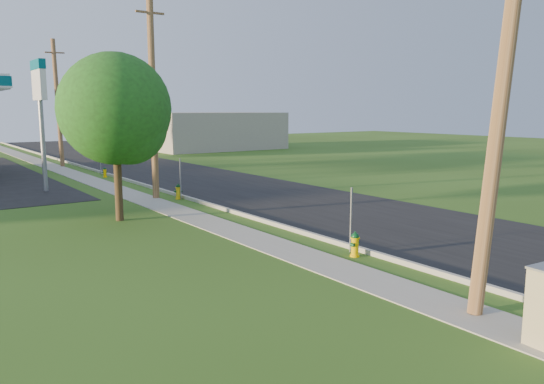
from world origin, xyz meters
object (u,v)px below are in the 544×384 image
object	(u,v)px
hydrant_near	(355,244)
hydrant_far	(105,172)
utility_pole_far	(58,103)
price_pylon	(39,88)
utility_pole_mid	(153,96)
tree_verge	(118,113)
hydrant_mid	(178,191)
utility_pole_near	(503,86)

from	to	relation	value
hydrant_near	hydrant_far	xyz separation A→B (m)	(0.01, 22.84, -0.04)
utility_pole_far	hydrant_far	bearing A→B (deg)	-85.96
price_pylon	utility_pole_mid	bearing A→B (deg)	-54.66
tree_verge	hydrant_mid	bearing A→B (deg)	39.89
price_pylon	hydrant_far	xyz separation A→B (m)	(4.50, 4.07, -5.10)
utility_pole_far	price_pylon	xyz separation A→B (m)	(-3.90, -12.50, 0.63)
utility_pole_far	price_pylon	bearing A→B (deg)	-107.33
utility_pole_near	utility_pole_mid	xyz separation A→B (m)	(-0.00, 18.00, 0.15)
utility_pole_far	hydrant_far	xyz separation A→B (m)	(0.60, -8.43, -4.47)
utility_pole_near	hydrant_near	size ratio (longest dim) A/B	12.51
hydrant_near	hydrant_mid	world-z (taller)	hydrant_mid
utility_pole_near	hydrant_near	bearing A→B (deg)	82.91
tree_verge	hydrant_far	world-z (taller)	tree_verge
utility_pole_near	price_pylon	world-z (taller)	utility_pole_near
hydrant_near	hydrant_mid	size ratio (longest dim) A/B	0.99
hydrant_near	utility_pole_far	bearing A→B (deg)	91.08
utility_pole_mid	utility_pole_far	distance (m)	18.00
hydrant_far	hydrant_mid	bearing A→B (deg)	-88.98
tree_verge	hydrant_mid	size ratio (longest dim) A/B	8.43
hydrant_far	tree_verge	bearing A→B (deg)	-105.39
utility_pole_far	tree_verge	world-z (taller)	utility_pole_far
hydrant_mid	hydrant_far	xyz separation A→B (m)	(-0.19, 10.44, -0.05)
utility_pole_far	tree_verge	xyz separation A→B (m)	(-3.19, -22.19, -0.63)
utility_pole_far	hydrant_mid	world-z (taller)	utility_pole_far
price_pylon	tree_verge	size ratio (longest dim) A/B	1.06
utility_pole_mid	hydrant_mid	bearing A→B (deg)	-47.97
utility_pole_mid	tree_verge	size ratio (longest dim) A/B	1.51
utility_pole_far	hydrant_mid	distance (m)	19.39
hydrant_mid	hydrant_far	bearing A→B (deg)	91.02
utility_pole_near	utility_pole_mid	world-z (taller)	utility_pole_mid
tree_verge	utility_pole_mid	bearing A→B (deg)	52.68
price_pylon	hydrant_far	size ratio (longest dim) A/B	10.21
hydrant_mid	utility_pole_mid	bearing A→B (deg)	132.03
price_pylon	hydrant_mid	bearing A→B (deg)	-53.67
hydrant_near	tree_verge	bearing A→B (deg)	112.62
utility_pole_mid	hydrant_far	distance (m)	10.65
price_pylon	hydrant_near	size ratio (longest dim) A/B	9.04
hydrant_near	utility_pole_near	bearing A→B (deg)	-97.09
utility_pole_mid	tree_verge	bearing A→B (deg)	-127.32
utility_pole_near	tree_verge	size ratio (longest dim) A/B	1.46
price_pylon	tree_verge	xyz separation A→B (m)	(0.71, -9.69, -1.26)
price_pylon	hydrant_mid	distance (m)	9.38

